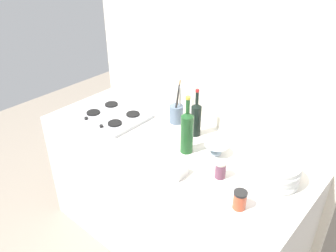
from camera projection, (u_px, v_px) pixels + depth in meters
The scene contains 12 objects.
ground_plane at pixel (168, 241), 2.62m from camera, with size 6.00×6.00×0.00m, color gray.
counter_block at pixel (168, 196), 2.39m from camera, with size 1.80×0.70×0.90m, color silver.
backsplash_panel at pixel (205, 94), 2.30m from camera, with size 1.90×0.06×2.20m, color beige.
stovetop_hob at pixel (113, 115), 2.43m from camera, with size 0.46×0.37×0.04m.
plate_stack at pixel (277, 172), 1.80m from camera, with size 0.24×0.24×0.12m.
wine_bottle_leftmost at pixel (187, 131), 2.00m from camera, with size 0.08×0.08×0.37m.
wine_bottle_mid_left at pixel (196, 118), 2.18m from camera, with size 0.07×0.07×0.32m.
mixing_bowl at pixel (216, 149), 2.03m from camera, with size 0.14×0.14×0.06m.
butter_dish at pixel (171, 168), 1.88m from camera, with size 0.17×0.10×0.06m, color white.
utensil_crock at pixel (176, 113), 2.34m from camera, with size 0.10×0.10×0.31m.
condiment_jar_front at pixel (240, 200), 1.64m from camera, with size 0.07×0.07×0.10m.
condiment_jar_rear at pixel (220, 169), 1.84m from camera, with size 0.06×0.06×0.10m.
Camera 1 is at (1.18, -1.36, 2.09)m, focal length 36.71 mm.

